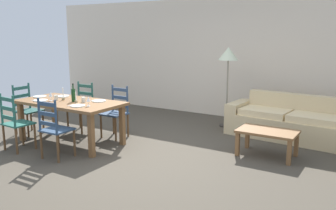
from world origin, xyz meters
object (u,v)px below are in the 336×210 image
(dining_chair_head_west, at_px, (27,109))
(wine_glass_near_left, at_px, (50,95))
(dining_chair_far_right, at_px, (116,112))
(coffee_cup_primary, at_px, (83,100))
(dining_chair_far_left, at_px, (82,107))
(coffee_table, at_px, (267,134))
(standing_lamp, at_px, (228,58))
(dining_chair_near_left, at_px, (15,122))
(coffee_cup_secondary, at_px, (56,98))
(wine_bottle, at_px, (73,95))
(wine_glass_near_right, at_px, (88,100))
(dining_table, at_px, (70,106))
(dining_chair_near_right, at_px, (54,129))
(couch, at_px, (291,123))

(dining_chair_head_west, relative_size, wine_glass_near_left, 5.96)
(dining_chair_far_right, distance_m, coffee_cup_primary, 0.75)
(coffee_cup_primary, bearing_deg, dining_chair_far_left, 137.34)
(coffee_table, distance_m, standing_lamp, 2.17)
(dining_chair_near_left, distance_m, coffee_cup_secondary, 0.81)
(dining_chair_far_left, distance_m, wine_glass_near_left, 0.96)
(standing_lamp, bearing_deg, wine_bottle, -125.69)
(wine_glass_near_right, distance_m, coffee_cup_secondary, 0.88)
(wine_bottle, bearing_deg, standing_lamp, 54.31)
(dining_chair_far_right, height_order, coffee_cup_primary, dining_chair_far_right)
(dining_chair_far_right, distance_m, wine_bottle, 0.88)
(wine_glass_near_left, distance_m, wine_glass_near_right, 0.90)
(dining_table, height_order, dining_chair_head_west, dining_chair_head_west)
(coffee_table, bearing_deg, coffee_cup_primary, -159.62)
(wine_glass_near_left, distance_m, coffee_table, 3.73)
(coffee_table, bearing_deg, coffee_cup_secondary, -161.09)
(wine_glass_near_left, relative_size, coffee_cup_primary, 1.79)
(wine_glass_near_left, distance_m, standing_lamp, 3.50)
(dining_chair_far_right, bearing_deg, coffee_cup_secondary, -132.59)
(dining_table, xyz_separation_m, dining_chair_head_west, (-1.17, -0.02, -0.19))
(dining_table, bearing_deg, dining_chair_near_right, -60.05)
(wine_glass_near_left, distance_m, couch, 4.37)
(wine_glass_near_left, relative_size, coffee_cup_secondary, 1.79)
(dining_chair_far_left, relative_size, dining_chair_far_right, 1.00)
(dining_chair_near_left, relative_size, dining_chair_near_right, 1.00)
(dining_table, distance_m, coffee_cup_secondary, 0.31)
(dining_table, height_order, wine_glass_near_left, wine_glass_near_left)
(wine_glass_near_right, height_order, standing_lamp, standing_lamp)
(dining_chair_near_right, bearing_deg, dining_table, 119.95)
(coffee_table, bearing_deg, dining_chair_head_west, -165.32)
(dining_chair_near_right, distance_m, coffee_table, 3.31)
(dining_chair_far_left, relative_size, dining_chair_head_west, 1.00)
(coffee_table, bearing_deg, dining_table, -160.50)
(wine_glass_near_right, height_order, couch, wine_glass_near_right)
(coffee_cup_secondary, bearing_deg, coffee_cup_primary, 10.94)
(coffee_cup_secondary, height_order, coffee_table, coffee_cup_secondary)
(dining_table, distance_m, dining_chair_far_right, 0.86)
(dining_chair_near_left, xyz_separation_m, standing_lamp, (2.33, 3.31, 0.93))
(dining_table, bearing_deg, wine_bottle, 7.48)
(coffee_cup_secondary, bearing_deg, wine_bottle, 10.77)
(coffee_cup_primary, bearing_deg, dining_chair_far_right, 77.00)
(dining_chair_near_left, xyz_separation_m, coffee_cup_primary, (0.72, 0.84, 0.32))
(wine_bottle, bearing_deg, dining_chair_near_right, -65.85)
(wine_bottle, distance_m, standing_lamp, 3.14)
(dining_table, xyz_separation_m, standing_lamp, (1.89, 2.52, 0.75))
(dining_table, relative_size, dining_chair_near_right, 1.98)
(dining_chair_head_west, bearing_deg, wine_glass_near_left, -8.85)
(dining_chair_far_left, height_order, coffee_table, dining_chair_far_left)
(dining_chair_head_west, height_order, wine_glass_near_right, dining_chair_head_west)
(dining_chair_far_right, bearing_deg, standing_lamp, 51.18)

